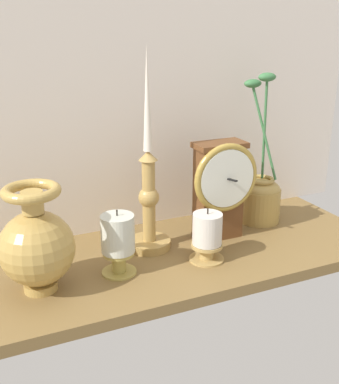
% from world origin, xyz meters
% --- Properties ---
extents(ground_plane, '(1.00, 0.36, 0.02)m').
position_xyz_m(ground_plane, '(0.00, 0.00, -0.01)').
color(ground_plane, brown).
extents(back_wall, '(1.20, 0.02, 0.65)m').
position_xyz_m(back_wall, '(0.00, 0.18, 0.33)').
color(back_wall, silver).
rests_on(back_wall, ground_plane).
extents(mantel_clock, '(0.15, 0.09, 0.23)m').
position_xyz_m(mantel_clock, '(0.16, 0.03, 0.12)').
color(mantel_clock, brown).
rests_on(mantel_clock, ground_plane).
extents(candlestick_tall_left, '(0.09, 0.09, 0.43)m').
position_xyz_m(candlestick_tall_left, '(-0.01, 0.04, 0.12)').
color(candlestick_tall_left, '#B08C4A').
rests_on(candlestick_tall_left, ground_plane).
extents(brass_vase_bulbous, '(0.14, 0.14, 0.20)m').
position_xyz_m(brass_vase_bulbous, '(-0.26, -0.04, 0.09)').
color(brass_vase_bulbous, '#B49148').
rests_on(brass_vase_bulbous, ground_plane).
extents(brass_vase_jar, '(0.10, 0.10, 0.36)m').
position_xyz_m(brass_vase_jar, '(0.30, 0.07, 0.07)').
color(brass_vase_jar, '#AC8D47').
rests_on(brass_vase_jar, ground_plane).
extents(pillar_candle_front, '(0.07, 0.07, 0.13)m').
position_xyz_m(pillar_candle_front, '(-0.10, -0.04, 0.07)').
color(pillar_candle_front, tan).
rests_on(pillar_candle_front, ground_plane).
extents(pillar_candle_near_clock, '(0.07, 0.07, 0.12)m').
position_xyz_m(pillar_candle_near_clock, '(0.08, -0.06, 0.05)').
color(pillar_candle_near_clock, tan).
rests_on(pillar_candle_near_clock, ground_plane).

